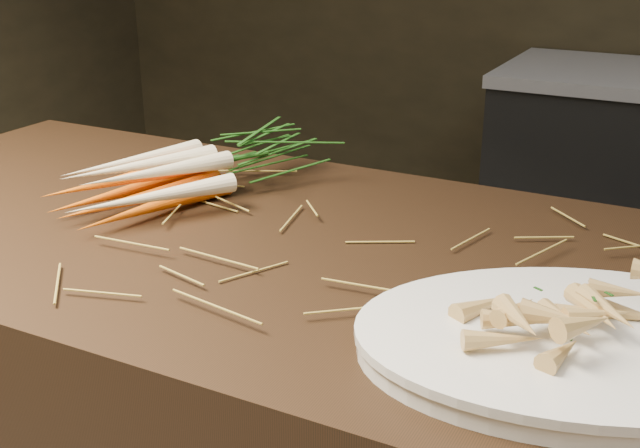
{
  "coord_description": "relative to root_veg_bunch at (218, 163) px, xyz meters",
  "views": [
    {
      "loc": [
        0.09,
        -0.57,
        1.32
      ],
      "look_at": [
        -0.33,
        0.24,
        0.96
      ],
      "focal_mm": 45.0,
      "sensor_mm": 36.0,
      "label": 1
    }
  ],
  "objects": [
    {
      "name": "straw_bedding",
      "position": [
        0.62,
        -0.14,
        -0.04
      ],
      "size": [
        1.4,
        0.6,
        0.02
      ],
      "primitive_type": null,
      "color": "olive",
      "rests_on": "main_counter"
    },
    {
      "name": "root_veg_bunch",
      "position": [
        0.0,
        0.0,
        0.0
      ],
      "size": [
        0.3,
        0.51,
        0.09
      ],
      "rotation": [
        0.0,
        0.0,
        -0.36
      ],
      "color": "#E44800",
      "rests_on": "main_counter"
    },
    {
      "name": "serving_platter",
      "position": [
        0.62,
        -0.27,
        -0.03
      ],
      "size": [
        0.54,
        0.46,
        0.02
      ],
      "primitive_type": null,
      "rotation": [
        0.0,
        0.0,
        0.42
      ],
      "color": "white",
      "rests_on": "main_counter"
    },
    {
      "name": "roasted_veg_heap",
      "position": [
        0.62,
        -0.27,
        0.01
      ],
      "size": [
        0.27,
        0.24,
        0.05
      ],
      "primitive_type": null,
      "rotation": [
        0.0,
        0.0,
        0.42
      ],
      "color": "#B78647",
      "rests_on": "serving_platter"
    }
  ]
}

